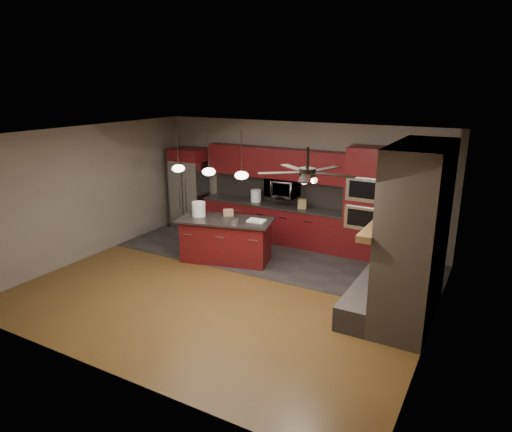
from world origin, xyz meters
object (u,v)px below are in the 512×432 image
Objects in this scene: microwave at (282,188)px; white_bucket at (199,209)px; cardboard_box at (228,213)px; oven_tower at (366,203)px; refrigerator at (191,188)px; paint_tray at (257,221)px; counter_bucket at (256,196)px; kitchen_island at (226,240)px; paint_can at (234,221)px; counter_box at (302,204)px.

microwave is 2.10m from white_bucket.
white_bucket is 1.46× the size of cardboard_box.
white_bucket is at bearing 173.07° from cardboard_box.
white_bucket reaches higher than cardboard_box.
oven_tower is 11.51× the size of cardboard_box.
refrigerator is at bearing -179.06° from oven_tower.
refrigerator reaches higher than paint_tray.
oven_tower reaches higher than counter_bucket.
paint_tray is at bearing -140.85° from oven_tower.
white_bucket is 1.07× the size of counter_bucket.
paint_can is at bearing -45.16° from kitchen_island.
paint_can is at bearing -139.06° from oven_tower.
counter_bucket reaches higher than counter_box.
white_bucket is 0.63m from cardboard_box.
counter_bucket is at bearing 157.78° from counter_box.
cardboard_box is (-0.09, 0.26, 0.52)m from kitchen_island.
refrigerator is 0.98× the size of kitchen_island.
counter_bucket is at bearing 82.82° from kitchen_island.
white_bucket is 1.74× the size of paint_can.
paint_tray is at bearing -83.98° from microwave.
paint_tray is at bearing 1.36° from kitchen_island.
counter_bucket is (-0.20, 1.66, 0.58)m from kitchen_island.
microwave is 4.21× the size of paint_can.
paint_can reaches higher than paint_tray.
counter_bucket reaches higher than kitchen_island.
white_bucket is 1.78m from counter_bucket.
white_bucket is at bearing -121.75° from microwave.
counter_box reaches higher than cardboard_box.
counter_bucket is at bearing 55.55° from cardboard_box.
cardboard_box is at bearing -149.51° from counter_box.
oven_tower reaches higher than microwave.
microwave reaches higher than kitchen_island.
microwave is 1.58m from paint_tray.
refrigerator reaches higher than paint_can.
microwave is at bearing 2.96° from refrigerator.
counter_bucket is (-0.10, 1.40, 0.06)m from cardboard_box.
counter_box is (0.70, 1.80, 0.03)m from paint_can.
counter_bucket is at bearing 105.70° from paint_can.
microwave is 2.56m from refrigerator.
counter_bucket is at bearing 179.84° from oven_tower.
oven_tower is 3.53m from white_bucket.
cardboard_box reaches higher than paint_tray.
microwave is 1.96m from kitchen_island.
kitchen_island is 9.87× the size of counter_box.
refrigerator reaches higher than white_bucket.
cardboard_box is (-2.55, -1.39, -0.21)m from oven_tower.
oven_tower reaches higher than paint_can.
white_bucket is at bearing 172.40° from paint_can.
oven_tower reaches higher than counter_box.
paint_can is (0.95, -0.13, -0.09)m from white_bucket.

